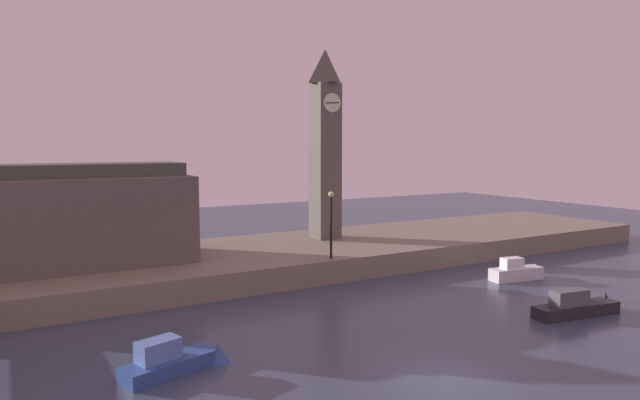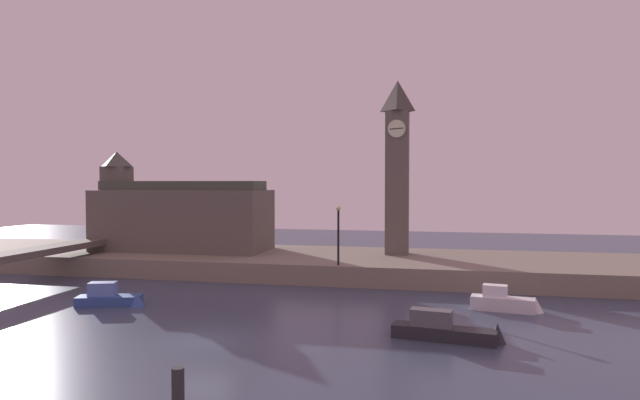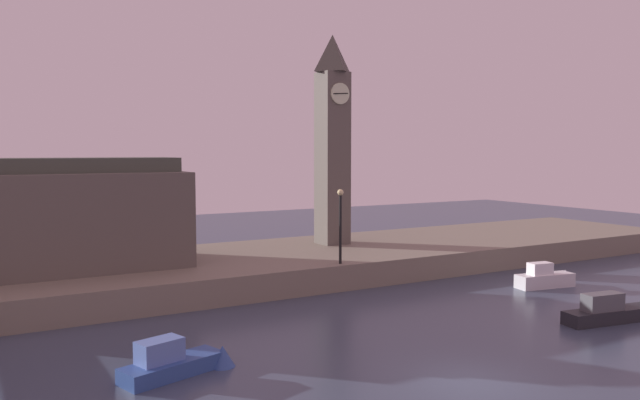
# 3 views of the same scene
# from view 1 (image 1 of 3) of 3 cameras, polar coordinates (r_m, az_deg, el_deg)

# --- Properties ---
(ground_plane) EXTENTS (120.00, 120.00, 0.00)m
(ground_plane) POSITION_cam_1_polar(r_m,az_deg,el_deg) (22.06, 13.01, -17.56)
(ground_plane) COLOR #384256
(far_embankment) EXTENTS (70.00, 12.00, 1.50)m
(far_embankment) POSITION_cam_1_polar(r_m,az_deg,el_deg) (38.26, -7.92, -6.30)
(far_embankment) COLOR slate
(far_embankment) RESTS_ON ground
(clock_tower) EXTENTS (2.06, 2.12, 14.37)m
(clock_tower) POSITION_cam_1_polar(r_m,az_deg,el_deg) (42.23, 0.55, 6.02)
(clock_tower) COLOR #5B544C
(clock_tower) RESTS_ON far_embankment
(parliament_hall) EXTENTS (15.17, 6.13, 8.76)m
(parliament_hall) POSITION_cam_1_polar(r_m,az_deg,el_deg) (35.76, -26.20, -1.58)
(parliament_hall) COLOR #5B544C
(parliament_hall) RESTS_ON far_embankment
(streetlamp) EXTENTS (0.36, 0.36, 4.28)m
(streetlamp) POSITION_cam_1_polar(r_m,az_deg,el_deg) (34.59, 1.16, -1.82)
(streetlamp) COLOR black
(streetlamp) RESTS_ON far_embankment
(boat_ferry_white) EXTENTS (4.17, 1.65, 1.50)m
(boat_ferry_white) POSITION_cam_1_polar(r_m,az_deg,el_deg) (38.15, 19.92, -6.98)
(boat_ferry_white) COLOR silver
(boat_ferry_white) RESTS_ON ground
(boat_barge_dark) EXTENTS (5.47, 1.84, 1.69)m
(boat_barge_dark) POSITION_cam_1_polar(r_m,az_deg,el_deg) (31.66, 25.41, -9.86)
(boat_barge_dark) COLOR #232328
(boat_barge_dark) RESTS_ON ground
(boat_tour_blue) EXTENTS (4.56, 2.28, 1.53)m
(boat_tour_blue) POSITION_cam_1_polar(r_m,az_deg,el_deg) (22.69, -14.34, -15.70)
(boat_tour_blue) COLOR #2D4C93
(boat_tour_blue) RESTS_ON ground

